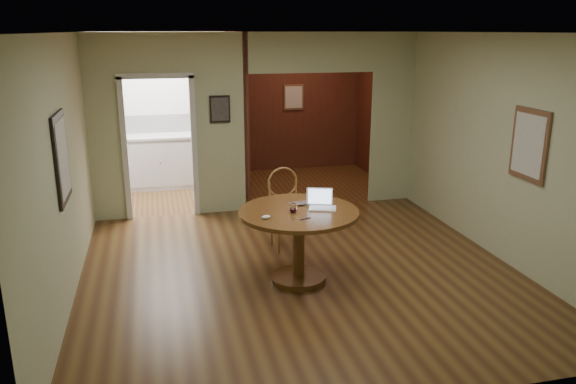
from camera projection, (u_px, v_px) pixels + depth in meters
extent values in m
plane|color=#462914|center=(301.00, 273.00, 6.55)|extent=(5.00, 5.00, 0.00)
plane|color=white|center=(303.00, 33.00, 5.80)|extent=(5.00, 5.00, 0.00)
plane|color=#B6B88F|center=(396.00, 239.00, 3.84)|extent=(5.00, 0.00, 5.00)
plane|color=#B6B88F|center=(61.00, 173.00, 5.61)|extent=(0.00, 5.00, 5.00)
plane|color=#B6B88F|center=(503.00, 149.00, 6.73)|extent=(0.00, 5.00, 5.00)
cube|color=#B6B88F|center=(105.00, 130.00, 8.00)|extent=(0.50, 2.70, 0.04)
cube|color=#B6B88F|center=(220.00, 126.00, 8.37)|extent=(0.80, 2.70, 0.04)
cube|color=#B6B88F|center=(391.00, 119.00, 8.99)|extent=(0.70, 2.70, 0.04)
plane|color=silver|center=(165.00, 109.00, 10.07)|extent=(2.70, 0.00, 2.70)
plane|color=#401A12|center=(293.00, 102.00, 11.10)|extent=(2.70, 0.00, 2.70)
cube|color=#401A12|center=(235.00, 113.00, 9.63)|extent=(0.08, 2.50, 2.70)
cube|color=black|center=(61.00, 158.00, 5.58)|extent=(0.03, 0.70, 0.90)
cube|color=brown|center=(529.00, 145.00, 6.22)|extent=(0.03, 0.60, 0.80)
cube|color=black|center=(220.00, 109.00, 8.29)|extent=(0.30, 0.03, 0.40)
cube|color=silver|center=(294.00, 97.00, 11.06)|extent=(0.40, 0.03, 0.50)
cube|color=white|center=(166.00, 123.00, 10.13)|extent=(2.00, 0.02, 0.32)
cylinder|color=brown|center=(298.00, 277.00, 6.36)|extent=(0.62, 0.62, 0.06)
cylinder|color=brown|center=(299.00, 246.00, 6.25)|extent=(0.13, 0.13, 0.72)
cylinder|color=brown|center=(299.00, 212.00, 6.14)|extent=(1.33, 1.33, 0.04)
cylinder|color=olive|center=(287.00, 213.00, 7.16)|extent=(0.48, 0.48, 0.03)
cylinder|color=olive|center=(279.00, 236.00, 7.04)|extent=(0.03, 0.03, 0.47)
cylinder|color=olive|center=(302.00, 233.00, 7.13)|extent=(0.03, 0.03, 0.47)
cylinder|color=olive|center=(271.00, 228.00, 7.33)|extent=(0.03, 0.03, 0.47)
cylinder|color=olive|center=(294.00, 226.00, 7.42)|extent=(0.03, 0.03, 0.47)
cylinder|color=olive|center=(270.00, 196.00, 7.20)|extent=(0.03, 0.03, 0.38)
cylinder|color=olive|center=(296.00, 194.00, 7.31)|extent=(0.03, 0.03, 0.38)
torus|color=olive|center=(283.00, 182.00, 7.21)|extent=(0.41, 0.06, 0.41)
cube|color=white|center=(323.00, 208.00, 6.18)|extent=(0.34, 0.29, 0.01)
cube|color=silver|center=(323.00, 208.00, 6.15)|extent=(0.27, 0.18, 0.00)
cube|color=white|center=(320.00, 196.00, 6.27)|extent=(0.30, 0.15, 0.19)
cube|color=#808DA3|center=(320.00, 196.00, 6.26)|extent=(0.26, 0.12, 0.16)
imported|color=#AFAFB4|center=(305.00, 204.00, 6.31)|extent=(0.35, 0.26, 0.02)
ellipsoid|color=white|center=(266.00, 217.00, 5.85)|extent=(0.11, 0.08, 0.04)
cylinder|color=#0B1350|center=(305.00, 219.00, 5.85)|extent=(0.13, 0.06, 0.01)
cube|color=silver|center=(169.00, 162.00, 10.04)|extent=(2.00, 0.55, 0.90)
cube|color=silver|center=(167.00, 136.00, 9.91)|extent=(2.06, 0.60, 0.04)
sphere|color=#B20C0C|center=(160.00, 163.00, 9.73)|extent=(0.03, 0.03, 0.03)
sphere|color=#B20C0C|center=(218.00, 160.00, 9.95)|extent=(0.03, 0.03, 0.03)
ellipsoid|color=tan|center=(212.00, 126.00, 10.05)|extent=(0.27, 0.23, 0.26)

